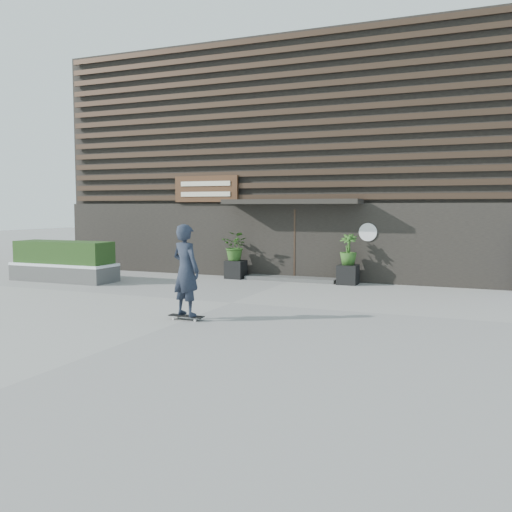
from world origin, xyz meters
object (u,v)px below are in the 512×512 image
at_px(raised_bed, 64,273).
at_px(skateboarder, 186,270).
at_px(planter_pot_left, 236,269).
at_px(planter_pot_right, 348,275).

distance_m(raised_bed, skateboarder, 7.93).
relative_size(raised_bed, skateboarder, 1.73).
distance_m(planter_pot_left, planter_pot_right, 3.80).
height_order(planter_pot_right, skateboarder, skateboarder).
bearing_deg(raised_bed, planter_pot_right, 17.15).
distance_m(planter_pot_left, raised_bed, 5.56).
bearing_deg(planter_pot_left, skateboarder, -74.01).
relative_size(planter_pot_right, raised_bed, 0.17).
bearing_deg(skateboarder, planter_pot_right, 74.29).
xyz_separation_m(raised_bed, skateboarder, (6.79, -4.02, 0.80)).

